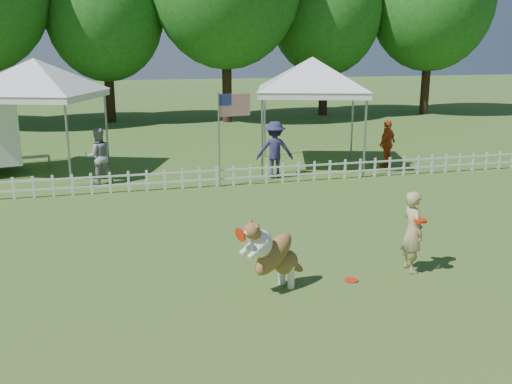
{
  "coord_description": "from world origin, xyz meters",
  "views": [
    {
      "loc": [
        -3.21,
        -8.83,
        4.0
      ],
      "look_at": [
        -0.38,
        2.0,
        1.1
      ],
      "focal_mm": 40.0,
      "sensor_mm": 36.0,
      "label": 1
    }
  ],
  "objects_px": {
    "flag_pole": "(219,140)",
    "canopy_tent_right": "(311,114)",
    "handler": "(413,232)",
    "canopy_tent_left": "(39,119)",
    "frisbee_on_turf": "(351,280)",
    "spectator_c": "(387,144)",
    "dog": "(275,254)",
    "spectator_b": "(275,150)",
    "spectator_a": "(98,156)"
  },
  "relations": [
    {
      "from": "frisbee_on_turf",
      "to": "flag_pole",
      "type": "distance_m",
      "value": 7.45
    },
    {
      "from": "spectator_b",
      "to": "handler",
      "type": "bearing_deg",
      "value": 106.23
    },
    {
      "from": "handler",
      "to": "dog",
      "type": "distance_m",
      "value": 2.65
    },
    {
      "from": "dog",
      "to": "flag_pole",
      "type": "distance_m",
      "value": 7.35
    },
    {
      "from": "handler",
      "to": "spectator_b",
      "type": "height_order",
      "value": "spectator_b"
    },
    {
      "from": "spectator_b",
      "to": "spectator_c",
      "type": "xyz_separation_m",
      "value": [
        4.09,
        0.56,
        -0.08
      ]
    },
    {
      "from": "canopy_tent_left",
      "to": "flag_pole",
      "type": "bearing_deg",
      "value": -10.76
    },
    {
      "from": "flag_pole",
      "to": "spectator_b",
      "type": "height_order",
      "value": "flag_pole"
    },
    {
      "from": "flag_pole",
      "to": "spectator_b",
      "type": "distance_m",
      "value": 2.09
    },
    {
      "from": "frisbee_on_turf",
      "to": "handler",
      "type": "bearing_deg",
      "value": 7.78
    },
    {
      "from": "handler",
      "to": "spectator_a",
      "type": "height_order",
      "value": "spectator_a"
    },
    {
      "from": "flag_pole",
      "to": "spectator_c",
      "type": "relative_size",
      "value": 1.71
    },
    {
      "from": "canopy_tent_right",
      "to": "spectator_c",
      "type": "height_order",
      "value": "canopy_tent_right"
    },
    {
      "from": "spectator_a",
      "to": "spectator_b",
      "type": "xyz_separation_m",
      "value": [
        5.24,
        -0.53,
        0.05
      ]
    },
    {
      "from": "dog",
      "to": "spectator_b",
      "type": "distance_m",
      "value": 8.41
    },
    {
      "from": "dog",
      "to": "spectator_a",
      "type": "xyz_separation_m",
      "value": [
        -2.86,
        8.59,
        0.17
      ]
    },
    {
      "from": "dog",
      "to": "spectator_b",
      "type": "height_order",
      "value": "spectator_b"
    },
    {
      "from": "canopy_tent_left",
      "to": "canopy_tent_right",
      "type": "height_order",
      "value": "canopy_tent_right"
    },
    {
      "from": "handler",
      "to": "dog",
      "type": "relative_size",
      "value": 1.15
    },
    {
      "from": "frisbee_on_turf",
      "to": "canopy_tent_right",
      "type": "height_order",
      "value": "canopy_tent_right"
    },
    {
      "from": "flag_pole",
      "to": "canopy_tent_left",
      "type": "bearing_deg",
      "value": 137.85
    },
    {
      "from": "canopy_tent_left",
      "to": "canopy_tent_right",
      "type": "bearing_deg",
      "value": 13.6
    },
    {
      "from": "dog",
      "to": "frisbee_on_turf",
      "type": "relative_size",
      "value": 5.51
    },
    {
      "from": "handler",
      "to": "flag_pole",
      "type": "bearing_deg",
      "value": 19.63
    },
    {
      "from": "handler",
      "to": "frisbee_on_turf",
      "type": "height_order",
      "value": "handler"
    },
    {
      "from": "canopy_tent_right",
      "to": "spectator_a",
      "type": "distance_m",
      "value": 6.98
    },
    {
      "from": "frisbee_on_turf",
      "to": "spectator_b",
      "type": "height_order",
      "value": "spectator_b"
    },
    {
      "from": "dog",
      "to": "handler",
      "type": "bearing_deg",
      "value": -20.2
    },
    {
      "from": "canopy_tent_left",
      "to": "spectator_c",
      "type": "bearing_deg",
      "value": 11.27
    },
    {
      "from": "spectator_a",
      "to": "canopy_tent_right",
      "type": "bearing_deg",
      "value": 175.95
    },
    {
      "from": "canopy_tent_right",
      "to": "flag_pole",
      "type": "xyz_separation_m",
      "value": [
        -3.52,
        -2.06,
        -0.41
      ]
    },
    {
      "from": "canopy_tent_right",
      "to": "spectator_b",
      "type": "relative_size",
      "value": 2.03
    },
    {
      "from": "canopy_tent_left",
      "to": "spectator_b",
      "type": "relative_size",
      "value": 2.02
    },
    {
      "from": "canopy_tent_left",
      "to": "spectator_a",
      "type": "relative_size",
      "value": 2.14
    },
    {
      "from": "flag_pole",
      "to": "canopy_tent_right",
      "type": "bearing_deg",
      "value": 19.17
    },
    {
      "from": "handler",
      "to": "flag_pole",
      "type": "height_order",
      "value": "flag_pole"
    },
    {
      "from": "dog",
      "to": "frisbee_on_turf",
      "type": "height_order",
      "value": "dog"
    },
    {
      "from": "spectator_a",
      "to": "spectator_c",
      "type": "xyz_separation_m",
      "value": [
        9.33,
        0.03,
        -0.03
      ]
    },
    {
      "from": "spectator_c",
      "to": "handler",
      "type": "bearing_deg",
      "value": 30.78
    },
    {
      "from": "handler",
      "to": "canopy_tent_right",
      "type": "bearing_deg",
      "value": -5.66
    },
    {
      "from": "canopy_tent_left",
      "to": "canopy_tent_right",
      "type": "relative_size",
      "value": 1.0
    },
    {
      "from": "canopy_tent_left",
      "to": "flag_pole",
      "type": "relative_size",
      "value": 1.3
    },
    {
      "from": "dog",
      "to": "canopy_tent_right",
      "type": "bearing_deg",
      "value": 42.4
    },
    {
      "from": "handler",
      "to": "frisbee_on_turf",
      "type": "xyz_separation_m",
      "value": [
        -1.22,
        -0.17,
        -0.74
      ]
    },
    {
      "from": "handler",
      "to": "canopy_tent_left",
      "type": "bearing_deg",
      "value": 38.36
    },
    {
      "from": "spectator_a",
      "to": "spectator_b",
      "type": "bearing_deg",
      "value": 163.79
    },
    {
      "from": "dog",
      "to": "spectator_b",
      "type": "relative_size",
      "value": 0.75
    },
    {
      "from": "canopy_tent_left",
      "to": "flag_pole",
      "type": "xyz_separation_m",
      "value": [
        5.1,
        -3.05,
        -0.41
      ]
    },
    {
      "from": "spectator_c",
      "to": "spectator_a",
      "type": "bearing_deg",
      "value": -34.53
    },
    {
      "from": "frisbee_on_turf",
      "to": "spectator_b",
      "type": "bearing_deg",
      "value": 83.11
    }
  ]
}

